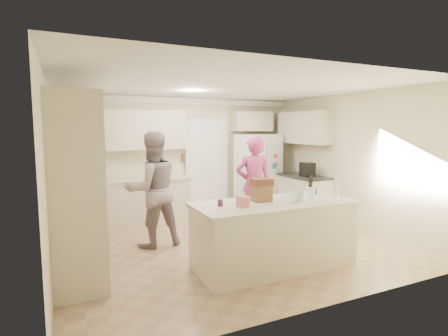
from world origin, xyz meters
name	(u,v)px	position (x,y,z in m)	size (l,w,h in m)	color
floor	(227,245)	(0.00, 0.00, -0.01)	(5.20, 4.60, 0.02)	#A2855F
ceiling	(228,85)	(0.00, 0.00, 2.61)	(5.20, 4.60, 0.02)	white
wall_back	(183,157)	(0.00, 2.31, 1.30)	(5.20, 0.02, 2.60)	beige
wall_front	(323,190)	(0.00, -2.31, 1.30)	(5.20, 0.02, 2.60)	beige
wall_left	(49,177)	(-2.61, 0.00, 1.30)	(0.02, 4.60, 2.60)	beige
wall_right	(349,161)	(2.61, 0.00, 1.30)	(0.02, 4.60, 2.60)	beige
crown_back	(183,101)	(0.00, 2.26, 2.53)	(5.20, 0.08, 0.12)	white
pantry_bank	(74,182)	(-2.30, 0.20, 1.18)	(0.60, 2.60, 2.35)	beige
back_base_cab	(134,202)	(-1.15, 2.00, 0.44)	(2.20, 0.60, 0.88)	beige
back_countertop	(134,180)	(-1.15, 1.99, 0.90)	(2.24, 0.63, 0.04)	beige
back_upper_cab	(131,130)	(-1.15, 2.12, 1.90)	(2.20, 0.35, 0.80)	beige
doorway_opening	(207,167)	(0.55, 2.28, 1.05)	(0.90, 0.06, 2.10)	black
doorway_casing	(207,167)	(0.55, 2.24, 1.05)	(1.02, 0.03, 2.22)	white
wall_frame_upper	(184,146)	(0.02, 2.27, 1.55)	(0.15, 0.02, 0.20)	brown
wall_frame_lower	(185,158)	(0.02, 2.27, 1.28)	(0.15, 0.02, 0.20)	brown
refrigerator	(258,173)	(1.65, 1.83, 0.90)	(0.90, 0.70, 1.80)	white
fridge_seam	(266,175)	(1.65, 1.48, 0.90)	(0.01, 0.02, 1.78)	gray
fridge_dispenser	(258,165)	(1.43, 1.47, 1.15)	(0.22, 0.03, 0.35)	black
fridge_handle_l	(265,169)	(1.60, 1.46, 1.05)	(0.02, 0.02, 0.85)	silver
fridge_handle_r	(269,168)	(1.70, 1.46, 1.05)	(0.02, 0.02, 0.85)	silver
over_fridge_cab	(252,121)	(1.65, 2.12, 2.10)	(0.95, 0.35, 0.45)	beige
right_base_cab	(303,197)	(2.30, 1.00, 0.44)	(0.60, 1.20, 0.88)	beige
right_countertop	(303,176)	(2.29, 1.00, 0.90)	(0.63, 1.24, 0.04)	#2D2B28
right_upper_cab	(303,128)	(2.43, 1.20, 1.95)	(0.35, 1.50, 0.70)	beige
coffee_maker	(307,170)	(2.25, 0.80, 1.07)	(0.22, 0.28, 0.30)	black
island_base	(274,236)	(0.20, -1.10, 0.44)	(2.20, 0.90, 0.88)	beige
island_top	(275,203)	(0.20, -1.10, 0.90)	(2.28, 0.96, 0.05)	beige
utensil_crock	(310,192)	(0.85, -1.05, 1.00)	(0.13, 0.13, 0.15)	white
tissue_box	(243,202)	(-0.35, -1.20, 1.00)	(0.13, 0.13, 0.14)	#C0656C
tissue_plume	(243,193)	(-0.35, -1.20, 1.10)	(0.08, 0.08, 0.08)	white
dollhouse_body	(262,193)	(0.05, -1.00, 1.04)	(0.26, 0.18, 0.22)	brown
dollhouse_roof	(262,182)	(0.05, -1.00, 1.20)	(0.28, 0.20, 0.10)	#592D1E
jam_jar	(220,203)	(-0.60, -1.05, 0.97)	(0.07, 0.07, 0.09)	#59263F
greeting_card_a	(292,198)	(0.35, -1.30, 1.01)	(0.12, 0.01, 0.16)	white
greeting_card_b	(299,196)	(0.50, -1.25, 1.01)	(0.12, 0.01, 0.16)	silver
water_bottle	(336,190)	(1.15, -1.25, 1.04)	(0.07, 0.07, 0.24)	silver
shaker_salt	(312,191)	(1.02, -0.88, 0.97)	(0.05, 0.05, 0.09)	#4666B2
shaker_pepper	(316,191)	(1.09, -0.88, 0.97)	(0.05, 0.05, 0.09)	#4666B2
teen_boy	(153,189)	(-1.13, 0.47, 0.94)	(0.92, 0.71, 1.89)	gray
teen_girl	(254,186)	(0.67, 0.31, 0.90)	(0.66, 0.43, 1.81)	#BC376C
fridge_magnets	(266,175)	(1.65, 1.47, 0.90)	(0.76, 0.02, 1.44)	tan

